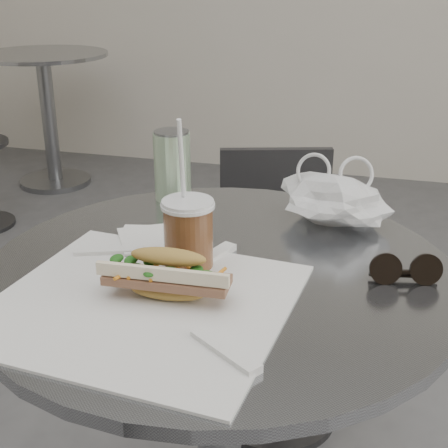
% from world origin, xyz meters
% --- Properties ---
extents(cafe_table, '(0.76, 0.76, 0.74)m').
position_xyz_m(cafe_table, '(0.00, 0.20, 0.47)').
color(cafe_table, slate).
rests_on(cafe_table, ground).
extents(bg_table, '(0.70, 0.70, 0.74)m').
position_xyz_m(bg_table, '(-1.60, 2.40, 0.47)').
color(bg_table, slate).
rests_on(bg_table, ground).
extents(chair_far, '(0.39, 0.42, 0.73)m').
position_xyz_m(chair_far, '(-0.00, 0.80, 0.33)').
color(chair_far, '#313134').
rests_on(chair_far, ground).
extents(sandwich_paper, '(0.44, 0.42, 0.00)m').
position_xyz_m(sandwich_paper, '(-0.07, 0.06, 0.74)').
color(sandwich_paper, white).
rests_on(sandwich_paper, cafe_table).
extents(banh_mi, '(0.23, 0.10, 0.08)m').
position_xyz_m(banh_mi, '(-0.04, 0.08, 0.78)').
color(banh_mi, '#A88C3F').
rests_on(banh_mi, sandwich_paper).
extents(iced_coffee, '(0.08, 0.08, 0.24)m').
position_xyz_m(iced_coffee, '(-0.05, 0.19, 0.80)').
color(iced_coffee, brown).
rests_on(iced_coffee, cafe_table).
extents(sunglasses, '(0.11, 0.05, 0.05)m').
position_xyz_m(sunglasses, '(0.29, 0.22, 0.76)').
color(sunglasses, black).
rests_on(sunglasses, cafe_table).
extents(plastic_bag, '(0.20, 0.16, 0.09)m').
position_xyz_m(plastic_bag, '(0.15, 0.42, 0.79)').
color(plastic_bag, silver).
rests_on(plastic_bag, cafe_table).
extents(napkin_stack, '(0.15, 0.15, 0.01)m').
position_xyz_m(napkin_stack, '(-0.14, 0.26, 0.74)').
color(napkin_stack, white).
rests_on(napkin_stack, cafe_table).
extents(drink_can, '(0.07, 0.07, 0.14)m').
position_xyz_m(drink_can, '(-0.17, 0.48, 0.81)').
color(drink_can, '#6AA761').
rests_on(drink_can, cafe_table).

